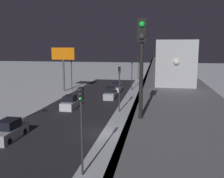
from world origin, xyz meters
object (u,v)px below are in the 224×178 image
rail_signal (142,52)px  sedan_white (70,103)px  sedan_silver (9,131)px  traffic_light_far (132,70)px  commercial_billboard (63,58)px  subway_train (164,52)px  sedan_white_2 (116,88)px  traffic_light_distant (138,64)px  traffic_light_mid (119,82)px  traffic_light_near (81,119)px  sedan_silver_2 (111,94)px

rail_signal → sedan_white: bearing=-64.5°
sedan_silver → traffic_light_far: traffic_light_far is taller
sedan_white → commercial_billboard: 16.29m
subway_train → commercial_billboard: subway_train is taller
sedan_silver → commercial_billboard: commercial_billboard is taller
sedan_white_2 → traffic_light_far: (-2.90, -2.62, 3.40)m
subway_train → sedan_white_2: bearing=29.1°
sedan_white_2 → traffic_light_distant: 21.24m
subway_train → traffic_light_mid: bearing=72.8°
traffic_light_far → commercial_billboard: size_ratio=0.72×
subway_train → traffic_light_far: bearing=21.7°
traffic_light_near → traffic_light_far: bearing=-90.0°
traffic_light_mid → traffic_light_far: same height
traffic_light_distant → commercial_billboard: 25.78m
commercial_billboard → traffic_light_distant: bearing=-122.0°
sedan_silver → sedan_white_2: size_ratio=0.97×
subway_train → sedan_white_2: size_ratio=15.47×
sedan_white → traffic_light_near: (-7.50, 18.83, 3.40)m
subway_train → sedan_silver: bearing=64.6°
traffic_light_distant → commercial_billboard: bearing=58.0°
sedan_silver_2 → sedan_silver: bearing=-106.5°
sedan_silver → rail_signal: bearing=139.0°
subway_train → sedan_white_2: (9.32, 5.18, -7.21)m
rail_signal → commercial_billboard: rail_signal is taller
traffic_light_far → commercial_billboard: commercial_billboard is taller
traffic_light_mid → traffic_light_distant: 36.28m
sedan_white → traffic_light_mid: bearing=174.7°
commercial_billboard → sedan_white: bearing=113.8°
sedan_silver → traffic_light_distant: traffic_light_distant is taller
traffic_light_near → sedan_white: bearing=-68.3°
sedan_white_2 → traffic_light_mid: (-2.90, 15.51, 3.40)m
sedan_white → commercial_billboard: bearing=-66.2°
sedan_white_2 → traffic_light_near: size_ratio=0.75×
rail_signal → traffic_light_distant: bearing=-85.8°
subway_train → traffic_light_far: subway_train is taller
sedan_white → commercial_billboard: (6.11, -13.84, 6.03)m
subway_train → traffic_light_near: bearing=80.6°
sedan_silver → traffic_light_near: size_ratio=0.72×
sedan_silver → traffic_light_mid: bearing=-126.8°
traffic_light_far → sedan_silver_2: bearing=72.1°
rail_signal → sedan_white: size_ratio=0.97×
sedan_white_2 → commercial_billboard: commercial_billboard is taller
sedan_white → traffic_light_mid: (-7.50, 0.69, 3.40)m
traffic_light_near → commercial_billboard: 35.49m
rail_signal → traffic_light_mid: rail_signal is taller
sedan_white → rail_signal: bearing=115.5°
traffic_light_near → traffic_light_mid: same height
sedan_silver_2 → sedan_white_2: bearing=90.0°
sedan_silver_2 → commercial_billboard: size_ratio=0.51×
rail_signal → sedan_white_2: size_ratio=0.84×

